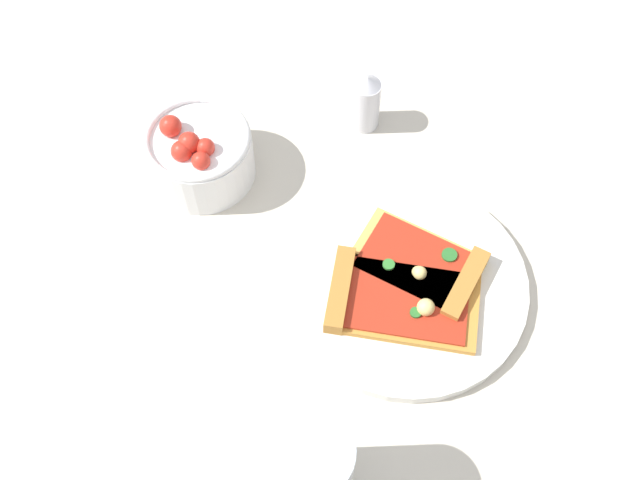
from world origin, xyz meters
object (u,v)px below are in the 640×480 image
object	(u,v)px
soda_glass	(309,473)
plate	(406,284)
pepper_shaker	(366,101)
pizza_slice_near	(392,299)
pizza_slice_far	(425,268)
salad_bowl	(199,154)

from	to	relation	value
soda_glass	plate	bearing A→B (deg)	-81.57
plate	pepper_shaker	xyz separation A→B (m)	(0.16, -0.17, 0.03)
pizza_slice_near	pepper_shaker	xyz separation A→B (m)	(0.16, -0.20, 0.02)
pizza_slice_far	salad_bowl	bearing A→B (deg)	4.80
soda_glass	pepper_shaker	xyz separation A→B (m)	(0.19, -0.41, -0.03)
salad_bowl	soda_glass	bearing A→B (deg)	143.27
pizza_slice_far	pepper_shaker	world-z (taller)	pepper_shaker
salad_bowl	pepper_shaker	world-z (taller)	salad_bowl
plate	salad_bowl	xyz separation A→B (m)	(0.28, 0.00, 0.03)
salad_bowl	plate	bearing A→B (deg)	-179.51
plate	pizza_slice_far	world-z (taller)	pizza_slice_far
plate	soda_glass	xyz separation A→B (m)	(-0.04, 0.24, 0.06)
pizza_slice_near	pepper_shaker	world-z (taller)	pepper_shaker
plate	soda_glass	distance (m)	0.25
pizza_slice_near	soda_glass	distance (m)	0.21
pizza_slice_far	soda_glass	bearing A→B (deg)	95.49
pizza_slice_far	plate	bearing A→B (deg)	64.96
salad_bowl	pizza_slice_near	bearing A→B (deg)	174.29
plate	soda_glass	bearing A→B (deg)	98.43
pizza_slice_near	pizza_slice_far	xyz separation A→B (m)	(-0.01, -0.05, -0.00)
salad_bowl	soda_glass	size ratio (longest dim) A/B	0.89
pizza_slice_far	pepper_shaker	xyz separation A→B (m)	(0.17, -0.15, 0.02)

